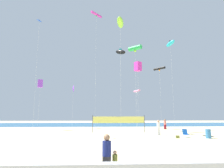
{
  "coord_description": "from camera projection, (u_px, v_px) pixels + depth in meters",
  "views": [
    {
      "loc": [
        -0.75,
        -17.86,
        2.45
      ],
      "look_at": [
        0.61,
        8.82,
        6.68
      ],
      "focal_mm": 31.01,
      "sensor_mm": 36.0,
      "label": 1
    }
  ],
  "objects": [
    {
      "name": "ocean_band",
      "position": [
        105.0,
        124.0,
        48.8
      ],
      "size": [
        120.0,
        20.0,
        0.01
      ],
      "primitive_type": "cube",
      "color": "#28608C",
      "rests_on": "ground"
    },
    {
      "name": "kite_lime_inflatable",
      "position": [
        120.0,
        22.0,
        26.35
      ],
      "size": [
        1.32,
        2.58,
        15.52
      ],
      "color": "silver",
      "rests_on": "ground"
    },
    {
      "name": "folding_beach_chair",
      "position": [
        185.0,
        133.0,
        20.92
      ],
      "size": [
        0.52,
        0.65,
        0.89
      ],
      "rotation": [
        0.0,
        0.0,
        0.7
      ],
      "color": "#1959B2",
      "rests_on": "ground"
    },
    {
      "name": "kite_cyan_inflatable",
      "position": [
        170.0,
        44.0,
        34.01
      ],
      "size": [
        1.51,
        2.11,
        15.41
      ],
      "color": "silver",
      "rests_on": "ground"
    },
    {
      "name": "kite_blue_diamond",
      "position": [
        40.0,
        22.0,
        24.09
      ],
      "size": [
        0.72,
        0.72,
        14.29
      ],
      "color": "silver",
      "rests_on": "ground"
    },
    {
      "name": "kite_magenta_tube",
      "position": [
        96.0,
        15.0,
        33.8
      ],
      "size": [
        1.93,
        2.08,
        19.98
      ],
      "color": "silver",
      "rests_on": "ground"
    },
    {
      "name": "trash_barrel",
      "position": [
        208.0,
        134.0,
        20.14
      ],
      "size": [
        0.55,
        0.55,
        0.94
      ],
      "primitive_type": "cylinder",
      "color": "teal",
      "rests_on": "ground"
    },
    {
      "name": "volleyball_net",
      "position": [
        119.0,
        120.0,
        27.05
      ],
      "size": [
        7.38,
        0.46,
        2.4
      ],
      "color": "#4C4C51",
      "rests_on": "ground"
    },
    {
      "name": "kite_black_inflatable",
      "position": [
        120.0,
        52.0,
        35.25
      ],
      "size": [
        2.27,
        2.44,
        14.47
      ],
      "color": "silver",
      "rests_on": "ground"
    },
    {
      "name": "kite_pink_tube",
      "position": [
        137.0,
        91.0,
        37.14
      ],
      "size": [
        0.96,
        2.15,
        7.13
      ],
      "color": "silver",
      "rests_on": "ground"
    },
    {
      "name": "beachgoer_white_shirt",
      "position": [
        158.0,
        127.0,
        23.54
      ],
      "size": [
        0.41,
        0.41,
        1.79
      ],
      "rotation": [
        0.0,
        0.0,
        4.47
      ],
      "color": "white",
      "rests_on": "ground"
    },
    {
      "name": "kite_magenta_box",
      "position": [
        138.0,
        67.0,
        27.09
      ],
      "size": [
        1.1,
        1.1,
        9.75
      ],
      "color": "silver",
      "rests_on": "ground"
    },
    {
      "name": "kite_black_tube",
      "position": [
        159.0,
        69.0,
        33.63
      ],
      "size": [
        1.75,
        1.95,
        10.6
      ],
      "color": "silver",
      "rests_on": "ground"
    },
    {
      "name": "beachgoer_coral_shirt",
      "position": [
        165.0,
        124.0,
        32.64
      ],
      "size": [
        0.39,
        0.39,
        1.69
      ],
      "rotation": [
        0.0,
        0.0,
        4.01
      ],
      "color": "maroon",
      "rests_on": "ground"
    },
    {
      "name": "kite_green_tube",
      "position": [
        135.0,
        48.0,
        29.89
      ],
      "size": [
        2.06,
        1.93,
        12.96
      ],
      "color": "silver",
      "rests_on": "ground"
    },
    {
      "name": "toddler_figure",
      "position": [
        115.0,
        161.0,
        8.12
      ],
      "size": [
        0.22,
        0.22,
        0.95
      ],
      "rotation": [
        0.0,
        0.0,
        -0.49
      ],
      "color": "gold",
      "rests_on": "ground"
    },
    {
      "name": "ground_plane",
      "position": [
        110.0,
        142.0,
        17.27
      ],
      "size": [
        120.0,
        120.0,
        0.0
      ],
      "primitive_type": "plane",
      "color": "beige"
    },
    {
      "name": "mother_figure",
      "position": [
        107.0,
        153.0,
        8.07
      ],
      "size": [
        0.37,
        0.37,
        1.63
      ],
      "rotation": [
        0.0,
        0.0,
        -0.18
      ],
      "color": "#2D2D33",
      "rests_on": "ground"
    },
    {
      "name": "beach_handbag",
      "position": [
        178.0,
        137.0,
        20.24
      ],
      "size": [
        0.35,
        0.18,
        0.28
      ],
      "primitive_type": "cube",
      "color": "olive",
      "rests_on": "ground"
    },
    {
      "name": "kite_violet_box",
      "position": [
        40.0,
        84.0,
        31.58
      ],
      "size": [
        1.0,
        1.0,
        8.09
      ],
      "color": "silver",
      "rests_on": "ground"
    },
    {
      "name": "kite_violet_delta",
      "position": [
        73.0,
        89.0,
        35.92
      ],
      "size": [
        0.49,
        1.51,
        7.98
      ],
      "color": "silver",
      "rests_on": "ground"
    }
  ]
}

